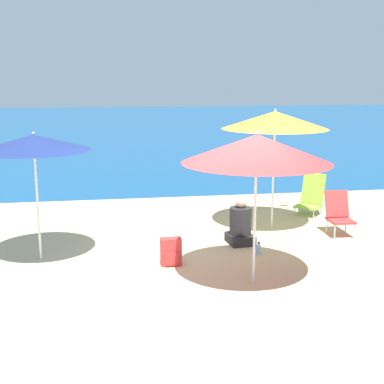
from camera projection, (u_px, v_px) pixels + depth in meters
The scene contains 11 objects.
ground_plane at pixel (213, 273), 7.67m from camera, with size 60.00×60.00×0.00m, color #C6B284.
sea_water at pixel (129, 125), 31.85m from camera, with size 60.00×40.00×0.01m.
beach_umbrella_navy at pixel (34, 143), 7.90m from camera, with size 1.69×1.69×1.97m.
beach_umbrella_yellow at pixel (275, 120), 9.62m from camera, with size 1.93×1.93×2.20m.
beach_umbrella_red at pixel (257, 149), 7.00m from camera, with size 1.99×1.99×2.07m.
beach_chair_red at pixel (339, 212), 9.52m from camera, with size 0.44×0.56×0.77m.
beach_chair_lime at pixel (311, 196), 10.96m from camera, with size 0.73×0.73×0.83m.
person_seated_far at pixel (240, 225), 8.99m from camera, with size 0.45×0.52×0.82m.
backpack_red at pixel (171, 252), 7.97m from camera, with size 0.31×0.20×0.42m.
water_bottle at pixel (259, 249), 8.50m from camera, with size 0.09×0.09×0.20m.
seagull at pixel (284, 200), 11.64m from camera, with size 0.27×0.11×0.23m.
Camera 1 is at (-1.48, -7.11, 2.75)m, focal length 50.00 mm.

